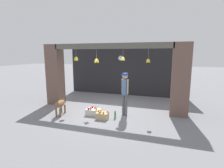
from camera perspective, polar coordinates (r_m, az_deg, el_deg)
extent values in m
plane|color=slate|center=(7.93, -1.05, -8.58)|extent=(60.00, 60.00, 0.00)
cube|color=#232326|center=(10.66, 4.49, 4.29)|extent=(7.17, 0.12, 2.96)
cube|color=brown|center=(9.21, -18.04, 2.96)|extent=(0.70, 0.60, 2.96)
cube|color=brown|center=(7.51, 21.44, 1.28)|extent=(0.70, 0.60, 2.96)
cube|color=#5B564C|center=(7.64, -0.82, 12.31)|extent=(5.27, 0.24, 0.24)
cylinder|color=#B2AD99|center=(8.25, -11.70, 9.88)|extent=(0.01, 0.01, 0.35)
ellipsoid|color=yellow|center=(8.23, -11.34, 8.07)|extent=(0.13, 0.07, 0.20)
ellipsoid|color=yellow|center=(8.27, -11.32, 8.08)|extent=(0.11, 0.12, 0.21)
ellipsoid|color=yellow|center=(8.30, -11.54, 8.07)|extent=(0.09, 0.13, 0.20)
ellipsoid|color=yellow|center=(8.29, -11.84, 8.06)|extent=(0.13, 0.10, 0.21)
ellipsoid|color=yellow|center=(8.25, -11.98, 8.05)|extent=(0.13, 0.10, 0.21)
ellipsoid|color=yellow|center=(8.21, -11.87, 8.05)|extent=(0.09, 0.13, 0.20)
ellipsoid|color=yellow|center=(8.20, -11.58, 8.05)|extent=(0.11, 0.12, 0.21)
cylinder|color=#B2AD99|center=(7.84, -5.10, 9.80)|extent=(0.01, 0.01, 0.42)
ellipsoid|color=yellow|center=(7.82, -4.70, 7.57)|extent=(0.14, 0.08, 0.22)
ellipsoid|color=yellow|center=(7.89, -4.91, 7.59)|extent=(0.08, 0.14, 0.22)
ellipsoid|color=yellow|center=(7.87, -5.43, 7.57)|extent=(0.14, 0.08, 0.22)
ellipsoid|color=yellow|center=(7.80, -5.22, 7.56)|extent=(0.08, 0.14, 0.22)
cylinder|color=#B2AD99|center=(7.43, 3.60, 10.12)|extent=(0.01, 0.01, 0.34)
ellipsoid|color=yellow|center=(7.42, 3.90, 8.21)|extent=(0.11, 0.06, 0.18)
ellipsoid|color=yellow|center=(7.47, 3.75, 8.22)|extent=(0.08, 0.11, 0.18)
ellipsoid|color=yellow|center=(7.47, 3.36, 8.22)|extent=(0.11, 0.09, 0.18)
ellipsoid|color=yellow|center=(7.42, 3.26, 8.21)|extent=(0.11, 0.09, 0.18)
ellipsoid|color=yellow|center=(7.39, 3.60, 8.20)|extent=(0.08, 0.11, 0.18)
cylinder|color=#B2AD99|center=(7.23, 11.82, 9.64)|extent=(0.01, 0.01, 0.41)
ellipsoid|color=yellow|center=(7.23, 12.07, 7.41)|extent=(0.11, 0.06, 0.17)
ellipsoid|color=yellow|center=(7.27, 11.97, 7.43)|extent=(0.09, 0.10, 0.17)
ellipsoid|color=yellow|center=(7.28, 11.71, 7.44)|extent=(0.07, 0.11, 0.17)
ellipsoid|color=yellow|center=(7.26, 11.47, 7.44)|extent=(0.11, 0.08, 0.17)
ellipsoid|color=yellow|center=(7.22, 11.43, 7.43)|extent=(0.11, 0.08, 0.17)
ellipsoid|color=yellow|center=(7.20, 11.64, 7.42)|extent=(0.07, 0.11, 0.17)
ellipsoid|color=yellow|center=(7.20, 11.92, 7.41)|extent=(0.09, 0.10, 0.17)
ellipsoid|color=brown|center=(7.55, -16.51, -6.14)|extent=(0.41, 0.72, 0.27)
cylinder|color=brown|center=(7.38, -16.56, -8.97)|extent=(0.07, 0.07, 0.36)
cylinder|color=brown|center=(7.45, -17.74, -8.87)|extent=(0.07, 0.07, 0.36)
cylinder|color=brown|center=(7.84, -15.13, -7.78)|extent=(0.07, 0.07, 0.36)
cylinder|color=brown|center=(7.90, -16.25, -7.71)|extent=(0.07, 0.07, 0.36)
ellipsoid|color=brown|center=(7.21, -17.65, -6.47)|extent=(0.22, 0.28, 0.19)
cone|color=brown|center=(7.16, -17.29, -5.74)|extent=(0.06, 0.06, 0.08)
cone|color=brown|center=(7.20, -18.10, -5.69)|extent=(0.06, 0.06, 0.08)
cylinder|color=brown|center=(7.88, -15.50, -5.22)|extent=(0.09, 0.22, 0.28)
cylinder|color=#56565B|center=(7.19, 4.61, -6.99)|extent=(0.11, 0.11, 0.86)
cylinder|color=#56565B|center=(7.27, 3.75, -6.77)|extent=(0.11, 0.11, 0.86)
cube|color=#4C7099|center=(7.05, 4.25, -1.02)|extent=(0.25, 0.24, 0.65)
cylinder|color=tan|center=(6.96, 5.14, -0.85)|extent=(0.06, 0.06, 0.57)
cylinder|color=tan|center=(7.13, 3.39, -0.56)|extent=(0.06, 0.06, 0.57)
sphere|color=tan|center=(6.98, 4.30, 2.48)|extent=(0.22, 0.22, 0.22)
cylinder|color=#234299|center=(6.97, 4.31, 3.25)|extent=(0.23, 0.23, 0.08)
cube|color=#234299|center=(6.89, 3.71, 2.90)|extent=(0.22, 0.19, 0.01)
cube|color=tan|center=(6.92, -3.18, -10.30)|extent=(0.45, 0.33, 0.25)
sphere|color=orange|center=(6.99, -4.35, -8.66)|extent=(0.09, 0.09, 0.09)
sphere|color=orange|center=(6.87, -4.07, -9.02)|extent=(0.09, 0.09, 0.09)
sphere|color=orange|center=(6.90, -1.52, -8.91)|extent=(0.09, 0.09, 0.09)
sphere|color=orange|center=(6.81, -4.04, -9.19)|extent=(0.09, 0.09, 0.09)
sphere|color=orange|center=(7.00, -4.24, -8.63)|extent=(0.09, 0.09, 0.09)
sphere|color=orange|center=(6.76, -2.80, -9.31)|extent=(0.09, 0.09, 0.09)
sphere|color=orange|center=(6.94, -3.67, -8.81)|extent=(0.09, 0.09, 0.09)
cube|color=silver|center=(7.37, -6.09, -9.06)|extent=(0.59, 0.38, 0.26)
sphere|color=red|center=(7.41, -5.25, -7.58)|extent=(0.09, 0.09, 0.09)
sphere|color=red|center=(7.28, -7.69, -7.96)|extent=(0.09, 0.09, 0.09)
sphere|color=red|center=(7.47, -6.41, -7.46)|extent=(0.09, 0.09, 0.09)
sphere|color=red|center=(7.38, -5.55, -7.66)|extent=(0.09, 0.09, 0.09)
sphere|color=red|center=(7.30, -6.96, -7.89)|extent=(0.09, 0.09, 0.09)
sphere|color=#99B238|center=(7.30, -5.14, -7.85)|extent=(0.09, 0.09, 0.09)
sphere|color=#99B238|center=(7.18, -5.09, -8.17)|extent=(0.09, 0.09, 0.09)
cylinder|color=#38934C|center=(6.97, 1.03, -10.08)|extent=(0.07, 0.07, 0.27)
cylinder|color=black|center=(6.92, 1.03, -8.92)|extent=(0.04, 0.04, 0.03)
cylinder|color=black|center=(10.62, 2.84, 8.46)|extent=(0.29, 0.01, 0.29)
cylinder|color=white|center=(10.61, 2.82, 8.46)|extent=(0.27, 0.02, 0.27)
cube|color=black|center=(10.59, 2.80, 8.63)|extent=(0.01, 0.01, 0.08)
cube|color=black|center=(10.58, 3.02, 8.46)|extent=(0.10, 0.01, 0.01)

